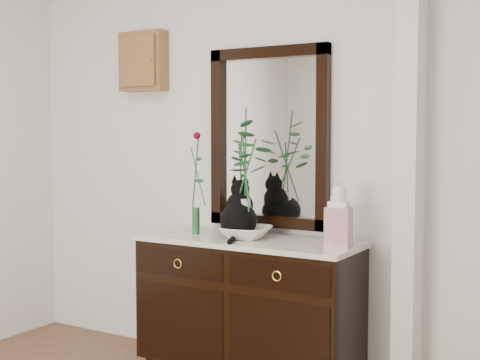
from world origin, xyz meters
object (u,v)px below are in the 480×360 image
Objects in this scene: cat at (239,209)px; lotus_bowl at (245,232)px; ginger_jar at (339,215)px; sideboard at (249,301)px.

lotus_bowl is at bearing -12.82° from cat.
cat and ginger_jar have the same top height.
cat reaches higher than sideboard.
lotus_bowl is (-0.01, -0.02, 0.41)m from sideboard.
lotus_bowl reaches higher than sideboard.
cat is 1.00× the size of ginger_jar.
ginger_jar is at bearing 0.90° from lotus_bowl.
cat is 1.17× the size of lotus_bowl.
ginger_jar is (0.62, 0.02, 0.00)m from cat.
cat is 0.62m from ginger_jar.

